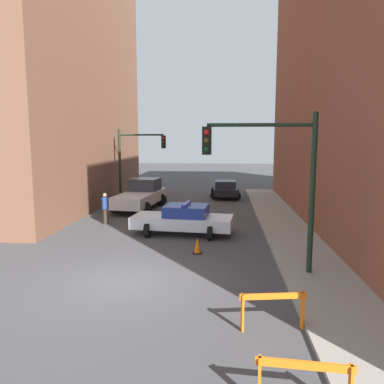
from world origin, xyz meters
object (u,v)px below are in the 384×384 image
object	(u,v)px
traffic_light_far	(135,155)
barrier_front	(304,377)
parked_car_near	(225,189)
barrier_mid	(273,305)
traffic_light_near	(276,169)
pedestrian_crossing	(105,208)
traffic_cone	(198,245)
police_car	(183,219)
white_truck	(141,195)

from	to	relation	value
traffic_light_far	barrier_front	xyz separation A→B (m)	(7.70, -20.67, -2.78)
parked_car_near	barrier_mid	xyz separation A→B (m)	(1.03, -20.61, -0.06)
traffic_light_far	barrier_front	distance (m)	22.24
traffic_light_near	pedestrian_crossing	xyz separation A→B (m)	(-7.91, 6.91, -2.67)
parked_car_near	barrier_mid	bearing A→B (deg)	-87.90
traffic_light_near	barrier_mid	bearing A→B (deg)	-97.53
traffic_light_near	barrier_front	xyz separation A→B (m)	(-0.33, -6.41, -2.91)
traffic_light_far	traffic_cone	distance (m)	13.62
police_car	parked_car_near	world-z (taller)	police_car
white_truck	parked_car_near	size ratio (longest dim) A/B	1.30
white_truck	pedestrian_crossing	size ratio (longest dim) A/B	3.37
barrier_front	barrier_mid	distance (m)	2.70
traffic_light_near	parked_car_near	distance (m)	17.20
white_truck	traffic_cone	xyz separation A→B (m)	(4.34, -9.32, -0.59)
police_car	parked_car_near	distance (m)	11.97
traffic_cone	barrier_mid	bearing A→B (deg)	-69.57
traffic_light_near	barrier_front	bearing A→B (deg)	-92.95
pedestrian_crossing	barrier_mid	xyz separation A→B (m)	(7.42, -10.63, -0.24)
barrier_front	traffic_cone	xyz separation A→B (m)	(-2.34, 8.54, -0.30)
traffic_light_far	parked_car_near	bearing A→B (deg)	22.04
police_car	barrier_mid	distance (m)	9.33
police_car	white_truck	bearing A→B (deg)	34.39
white_truck	parked_car_near	bearing A→B (deg)	51.73
traffic_light_near	pedestrian_crossing	size ratio (longest dim) A/B	3.13
barrier_mid	traffic_cone	distance (m)	6.24
traffic_light_far	barrier_mid	world-z (taller)	traffic_light_far
traffic_light_near	parked_car_near	bearing A→B (deg)	95.13
pedestrian_crossing	white_truck	bearing A→B (deg)	-133.67
police_car	pedestrian_crossing	xyz separation A→B (m)	(-4.36, 1.82, 0.14)
traffic_light_near	barrier_mid	world-z (taller)	traffic_light_near
white_truck	pedestrian_crossing	world-z (taller)	white_truck
parked_car_near	traffic_cone	bearing A→B (deg)	-95.20
traffic_light_far	parked_car_near	xyz separation A→B (m)	(6.51, 2.64, -2.72)
police_car	barrier_front	world-z (taller)	police_car
white_truck	barrier_mid	xyz separation A→B (m)	(6.51, -15.16, -0.29)
pedestrian_crossing	traffic_light_far	bearing A→B (deg)	-121.41
traffic_light_far	police_car	world-z (taller)	traffic_light_far
barrier_mid	traffic_cone	xyz separation A→B (m)	(-2.18, 5.84, -0.30)
traffic_light_near	pedestrian_crossing	distance (m)	10.84
traffic_light_far	pedestrian_crossing	distance (m)	7.77
police_car	white_truck	xyz separation A→B (m)	(-3.45, 6.35, 0.18)
pedestrian_crossing	traffic_cone	distance (m)	7.12
barrier_front	barrier_mid	xyz separation A→B (m)	(-0.16, 2.70, 0.00)
traffic_light_near	barrier_mid	size ratio (longest dim) A/B	3.27
traffic_light_near	parked_car_near	size ratio (longest dim) A/B	1.20
traffic_cone	parked_car_near	bearing A→B (deg)	85.55
parked_car_near	barrier_mid	size ratio (longest dim) A/B	2.72
parked_car_near	traffic_cone	size ratio (longest dim) A/B	6.59
traffic_light_near	barrier_front	size ratio (longest dim) A/B	3.25
traffic_light_far	barrier_front	world-z (taller)	traffic_light_far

